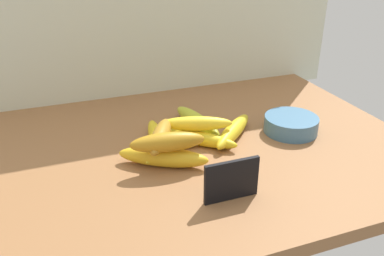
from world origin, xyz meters
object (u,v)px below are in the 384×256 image
at_px(banana_2, 233,131).
at_px(banana_8, 167,142).
at_px(fruit_bowl, 291,124).
at_px(banana_7, 161,136).
at_px(banana_3, 163,157).
at_px(banana_9, 196,123).
at_px(banana_0, 197,121).
at_px(banana_4, 200,138).
at_px(banana_6, 163,148).
at_px(banana_5, 157,138).
at_px(banana_1, 180,141).
at_px(chalkboard_sign, 231,182).

xyz_separation_m(banana_2, banana_8, (-0.19, -0.08, 0.05)).
relative_size(fruit_bowl, banana_7, 0.81).
relative_size(banana_3, banana_8, 1.25).
bearing_deg(banana_7, banana_9, 18.50).
distance_m(banana_0, banana_8, 0.21).
bearing_deg(banana_4, banana_6, -173.71).
relative_size(fruit_bowl, banana_4, 0.73).
distance_m(banana_5, banana_6, 0.05).
relative_size(banana_4, banana_9, 1.07).
distance_m(fruit_bowl, banana_5, 0.34).
bearing_deg(fruit_bowl, banana_1, 176.40).
distance_m(banana_2, banana_3, 0.21).
relative_size(chalkboard_sign, banana_8, 0.69).
relative_size(banana_0, banana_4, 1.07).
xyz_separation_m(fruit_bowl, banana_9, (-0.25, 0.03, 0.03)).
bearing_deg(banana_5, chalkboard_sign, -74.40).
distance_m(banana_4, banana_7, 0.11).
distance_m(banana_3, banana_9, 0.13).
relative_size(banana_0, banana_2, 1.00).
relative_size(banana_5, banana_6, 1.26).
bearing_deg(banana_0, banana_9, -112.92).
xyz_separation_m(banana_3, banana_9, (0.10, 0.07, 0.03)).
xyz_separation_m(banana_5, banana_6, (0.00, -0.05, -0.00)).
bearing_deg(fruit_bowl, banana_7, -179.29).
height_order(banana_8, banana_9, banana_8).
bearing_deg(banana_1, fruit_bowl, -3.60).
distance_m(chalkboard_sign, banana_5, 0.27).
distance_m(banana_0, banana_6, 0.16).
relative_size(banana_4, banana_6, 1.22).
bearing_deg(banana_6, banana_0, 38.66).
relative_size(banana_7, banana_9, 0.96).
height_order(banana_3, banana_6, banana_3).
distance_m(chalkboard_sign, banana_2, 0.26).
distance_m(banana_3, banana_5, 0.10).
distance_m(banana_1, banana_4, 0.05).
bearing_deg(banana_9, banana_8, -138.01).
bearing_deg(banana_8, banana_9, 41.99).
relative_size(fruit_bowl, banana_9, 0.79).
height_order(banana_4, banana_9, banana_9).
xyz_separation_m(chalkboard_sign, banana_0, (0.05, 0.31, -0.02)).
height_order(chalkboard_sign, banana_7, chalkboard_sign).
height_order(banana_0, banana_2, banana_0).
xyz_separation_m(banana_2, banana_7, (-0.19, -0.03, 0.03)).
bearing_deg(banana_5, banana_9, -15.75).
xyz_separation_m(banana_2, banana_6, (-0.19, -0.02, -0.00)).
xyz_separation_m(banana_3, banana_6, (0.01, 0.05, -0.01)).
height_order(banana_0, banana_9, banana_9).
bearing_deg(fruit_bowl, banana_4, 176.48).
height_order(fruit_bowl, banana_2, fruit_bowl).
height_order(banana_1, banana_9, banana_9).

